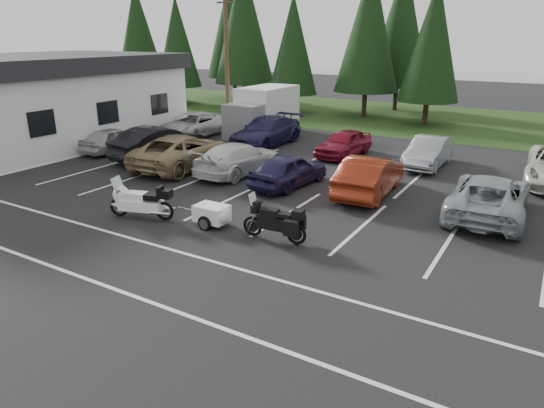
% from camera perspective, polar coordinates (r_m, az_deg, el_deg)
% --- Properties ---
extents(ground, '(120.00, 120.00, 0.00)m').
position_cam_1_polar(ground, '(16.63, -1.18, -1.80)').
color(ground, black).
rests_on(ground, ground).
extents(grass_strip, '(80.00, 16.00, 0.01)m').
position_cam_1_polar(grass_strip, '(38.51, 18.36, 9.39)').
color(grass_strip, '#183310').
rests_on(grass_strip, ground).
extents(lake_water, '(70.00, 50.00, 0.02)m').
position_cam_1_polar(lake_water, '(68.53, 27.85, 12.11)').
color(lake_water, gray).
rests_on(lake_water, ground).
extents(building, '(10.60, 15.60, 4.90)m').
position_cam_1_polar(building, '(31.55, -26.34, 10.91)').
color(building, white).
rests_on(building, ground).
extents(utility_pole, '(1.60, 0.26, 9.00)m').
position_cam_1_polar(utility_pole, '(31.09, -5.35, 16.83)').
color(utility_pole, '#473321').
rests_on(utility_pole, ground).
extents(box_truck, '(2.40, 5.60, 2.90)m').
position_cam_1_polar(box_truck, '(30.69, -1.52, 10.78)').
color(box_truck, silver).
rests_on(box_truck, ground).
extents(stall_markings, '(32.00, 16.00, 0.01)m').
position_cam_1_polar(stall_markings, '(18.25, 2.15, 0.15)').
color(stall_markings, silver).
rests_on(stall_markings, ground).
extents(conifer_0, '(4.58, 4.58, 10.66)m').
position_cam_1_polar(conifer_0, '(50.84, -15.49, 18.91)').
color(conifer_0, '#332316').
rests_on(conifer_0, ground).
extents(conifer_1, '(3.96, 3.96, 9.22)m').
position_cam_1_polar(conifer_1, '(45.77, -11.08, 18.20)').
color(conifer_1, '#332316').
rests_on(conifer_1, ground).
extents(conifer_2, '(5.10, 5.10, 11.89)m').
position_cam_1_polar(conifer_2, '(43.37, -3.37, 20.53)').
color(conifer_2, '#332316').
rests_on(conifer_2, ground).
extents(conifer_3, '(3.87, 3.87, 9.02)m').
position_cam_1_polar(conifer_3, '(39.31, 2.49, 18.22)').
color(conifer_3, '#332316').
rests_on(conifer_3, ground).
extents(conifer_4, '(4.80, 4.80, 11.17)m').
position_cam_1_polar(conifer_4, '(38.40, 11.34, 19.75)').
color(conifer_4, '#332316').
rests_on(conifer_4, ground).
extents(conifer_5, '(4.14, 4.14, 9.63)m').
position_cam_1_polar(conifer_5, '(35.71, 18.41, 17.79)').
color(conifer_5, '#332316').
rests_on(conifer_5, ground).
extents(conifer_back_a, '(5.28, 5.28, 12.30)m').
position_cam_1_polar(conifer_back_a, '(49.10, -4.57, 20.63)').
color(conifer_back_a, '#332316').
rests_on(conifer_back_a, ground).
extents(conifer_back_b, '(4.97, 4.97, 11.58)m').
position_cam_1_polar(conifer_back_b, '(42.45, 14.98, 19.74)').
color(conifer_back_b, '#332316').
rests_on(conifer_back_b, ground).
extents(car_near_0, '(1.89, 4.02, 1.33)m').
position_cam_1_polar(car_near_0, '(27.67, -18.16, 7.25)').
color(car_near_0, '#BAB9BE').
rests_on(car_near_0, ground).
extents(car_near_1, '(2.28, 5.22, 1.67)m').
position_cam_1_polar(car_near_1, '(25.28, -13.16, 7.03)').
color(car_near_1, black).
rests_on(car_near_1, ground).
extents(car_near_2, '(3.11, 5.88, 1.58)m').
position_cam_1_polar(car_near_2, '(23.43, -10.53, 6.15)').
color(car_near_2, olive).
rests_on(car_near_2, ground).
extents(car_near_3, '(2.31, 4.97, 1.41)m').
position_cam_1_polar(car_near_3, '(22.04, -3.92, 5.38)').
color(car_near_3, silver).
rests_on(car_near_3, ground).
extents(car_near_4, '(2.04, 4.19, 1.38)m').
position_cam_1_polar(car_near_4, '(20.16, 2.00, 4.05)').
color(car_near_4, '#1B183C').
rests_on(car_near_4, ground).
extents(car_near_5, '(1.94, 4.78, 1.54)m').
position_cam_1_polar(car_near_5, '(19.41, 11.44, 3.33)').
color(car_near_5, maroon).
rests_on(car_near_5, ground).
extents(car_near_6, '(2.61, 5.33, 1.46)m').
position_cam_1_polar(car_near_6, '(18.29, 24.18, 0.85)').
color(car_near_6, gray).
rests_on(car_near_6, ground).
extents(car_far_0, '(2.92, 5.49, 1.47)m').
position_cam_1_polar(car_far_0, '(30.55, -9.33, 9.14)').
color(car_far_0, '#BBBAB8').
rests_on(car_far_0, ground).
extents(car_far_1, '(2.29, 5.43, 1.57)m').
position_cam_1_polar(car_far_1, '(27.91, -0.70, 8.55)').
color(car_far_1, '#1C193E').
rests_on(car_far_1, ground).
extents(car_far_2, '(2.00, 4.13, 1.36)m').
position_cam_1_polar(car_far_2, '(25.58, 8.46, 7.11)').
color(car_far_2, maroon).
rests_on(car_far_2, ground).
extents(car_far_3, '(1.51, 4.24, 1.39)m').
position_cam_1_polar(car_far_3, '(24.39, 17.93, 5.83)').
color(car_far_3, gray).
rests_on(car_far_3, ground).
extents(touring_motorcycle, '(2.74, 1.56, 1.45)m').
position_cam_1_polar(touring_motorcycle, '(17.06, -15.22, 0.65)').
color(touring_motorcycle, white).
rests_on(touring_motorcycle, ground).
extents(cargo_trailer, '(1.58, 0.90, 0.73)m').
position_cam_1_polar(cargo_trailer, '(16.05, -7.09, -1.35)').
color(cargo_trailer, white).
rests_on(cargo_trailer, ground).
extents(adventure_motorcycle, '(2.42, 1.01, 1.44)m').
position_cam_1_polar(adventure_motorcycle, '(14.71, 0.23, -1.68)').
color(adventure_motorcycle, black).
rests_on(adventure_motorcycle, ground).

